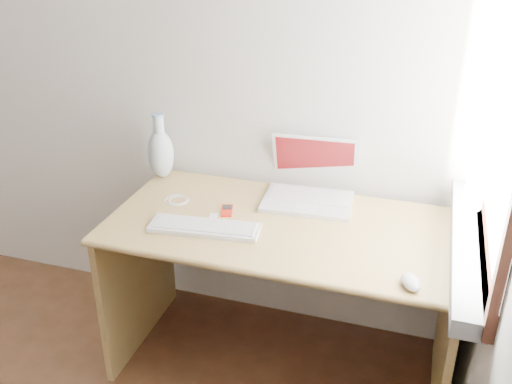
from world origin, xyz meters
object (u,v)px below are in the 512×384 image
(laptop, at_px, (311,186))
(external_keyboard, at_px, (205,227))
(desk, at_px, (286,257))
(vase, at_px, (161,152))

(laptop, xyz_separation_m, external_keyboard, (-0.32, -0.38, -0.05))
(desk, xyz_separation_m, laptop, (0.05, 0.16, 0.26))
(desk, bearing_deg, laptop, 72.01)
(vase, bearing_deg, laptop, -0.98)
(external_keyboard, bearing_deg, vase, 126.36)
(external_keyboard, distance_m, vase, 0.54)
(desk, distance_m, laptop, 0.31)
(vase, bearing_deg, external_keyboard, -46.92)
(desk, xyz_separation_m, vase, (-0.63, 0.18, 0.32))
(laptop, distance_m, vase, 0.69)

